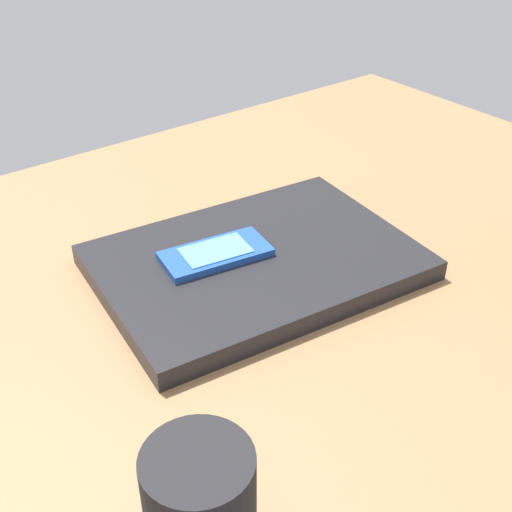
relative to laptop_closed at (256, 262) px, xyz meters
The scene contains 3 objects.
desk_surface 3.09cm from the laptop_closed, 126.70° to the right, with size 120.00×80.00×3.00cm, color olive.
laptop_closed is the anchor object (origin of this frame).
cell_phone_on_laptop 4.75cm from the laptop_closed, 28.77° to the right, with size 12.59×7.54×0.96cm.
Camera 1 is at (38.07, 49.75, 45.16)cm, focal length 46.28 mm.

